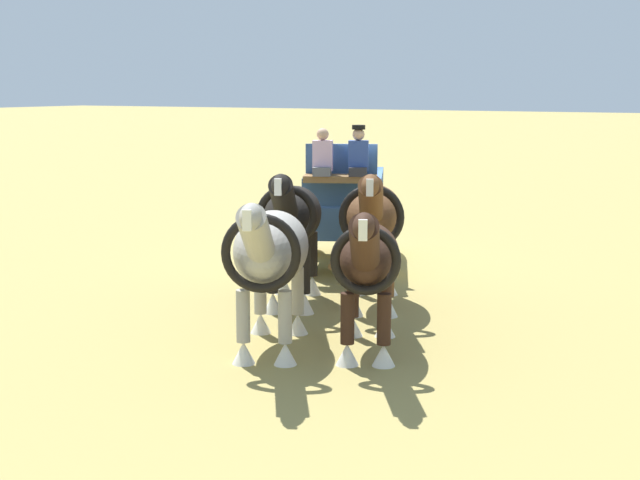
{
  "coord_description": "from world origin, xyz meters",
  "views": [
    {
      "loc": [
        16.15,
        8.25,
        3.55
      ],
      "look_at": [
        3.99,
        1.6,
        1.2
      ],
      "focal_mm": 51.2,
      "sensor_mm": 36.0,
      "label": 1
    }
  ],
  "objects_px": {
    "draft_horse_lead_near": "(367,261)",
    "show_wagon": "(345,203)",
    "draft_horse_rear_off": "(292,220)",
    "draft_horse_lead_off": "(270,253)",
    "draft_horse_rear_near": "(373,220)"
  },
  "relations": [
    {
      "from": "draft_horse_lead_near",
      "to": "show_wagon",
      "type": "bearing_deg",
      "value": -150.1
    },
    {
      "from": "draft_horse_rear_off",
      "to": "draft_horse_lead_off",
      "type": "distance_m",
      "value": 2.59
    },
    {
      "from": "draft_horse_rear_off",
      "to": "draft_horse_lead_near",
      "type": "distance_m",
      "value": 2.92
    },
    {
      "from": "show_wagon",
      "to": "draft_horse_lead_off",
      "type": "height_order",
      "value": "show_wagon"
    },
    {
      "from": "show_wagon",
      "to": "draft_horse_rear_off",
      "type": "distance_m",
      "value": 3.57
    },
    {
      "from": "show_wagon",
      "to": "draft_horse_lead_near",
      "type": "height_order",
      "value": "show_wagon"
    },
    {
      "from": "show_wagon",
      "to": "draft_horse_lead_off",
      "type": "distance_m",
      "value": 6.13
    },
    {
      "from": "draft_horse_rear_near",
      "to": "draft_horse_rear_off",
      "type": "bearing_deg",
      "value": -65.75
    },
    {
      "from": "draft_horse_rear_off",
      "to": "show_wagon",
      "type": "bearing_deg",
      "value": -166.66
    },
    {
      "from": "draft_horse_rear_near",
      "to": "draft_horse_rear_off",
      "type": "height_order",
      "value": "draft_horse_rear_near"
    },
    {
      "from": "show_wagon",
      "to": "draft_horse_rear_off",
      "type": "xyz_separation_m",
      "value": [
        3.47,
        0.82,
        0.16
      ]
    },
    {
      "from": "draft_horse_lead_off",
      "to": "show_wagon",
      "type": "bearing_deg",
      "value": -162.24
    },
    {
      "from": "show_wagon",
      "to": "draft_horse_lead_off",
      "type": "bearing_deg",
      "value": 17.76
    },
    {
      "from": "show_wagon",
      "to": "draft_horse_lead_near",
      "type": "bearing_deg",
      "value": 29.9
    },
    {
      "from": "draft_horse_rear_near",
      "to": "draft_horse_lead_near",
      "type": "bearing_deg",
      "value": 23.84
    }
  ]
}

